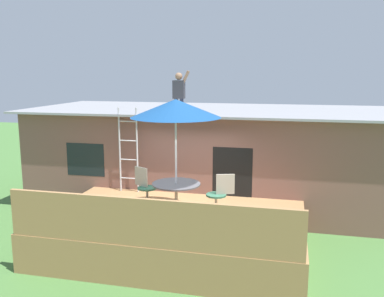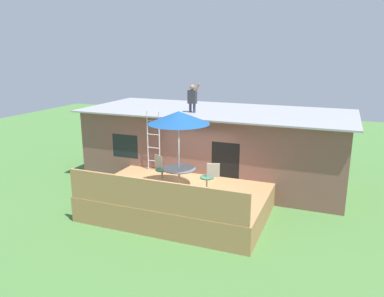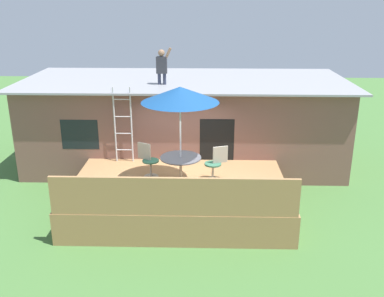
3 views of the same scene
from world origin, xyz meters
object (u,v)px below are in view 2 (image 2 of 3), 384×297
Objects in this scene: patio_table at (179,173)px; patio_chair_left at (161,169)px; step_ladder at (153,141)px; person_figure at (193,96)px; patio_umbrella at (179,118)px; patio_chair_right at (209,178)px.

patio_table is 1.02m from patio_chair_left.
person_figure is (1.03, 1.28, 1.54)m from step_ladder.
patio_table is 1.13× the size of patio_chair_left.
patio_umbrella reaches higher than patio_chair_right.
patio_umbrella is 2.99m from person_figure.
patio_chair_right is at bearing -58.46° from person_figure.
person_figure reaches higher than step_ladder.
patio_umbrella reaches higher than patio_chair_left.
person_figure is at bearing 103.61° from patio_table.
person_figure is (-0.70, 2.89, 2.05)m from patio_table.
patio_table is 0.95m from patio_chair_right.
patio_table is 3.61m from person_figure.
step_ladder is 1.54m from patio_chair_left.
patio_umbrella is (-0.00, -0.00, 1.76)m from patio_table.
patio_umbrella is 2.11m from patio_chair_right.
patio_umbrella is 2.76× the size of patio_chair_left.
person_figure is at bearing -76.84° from patio_chair_right.
patio_table is at bearing 0.00° from patio_chair_right.
person_figure reaches higher than patio_chair_left.
patio_table is 1.13× the size of patio_chair_right.
patio_table is 1.76m from patio_umbrella.
patio_chair_left is 1.79m from patio_chair_right.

